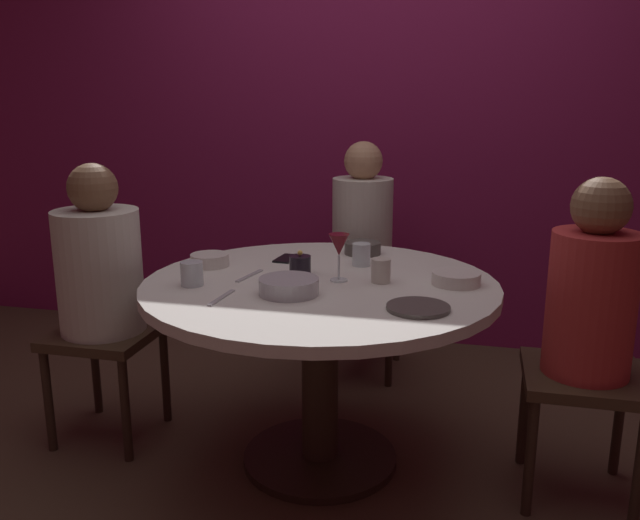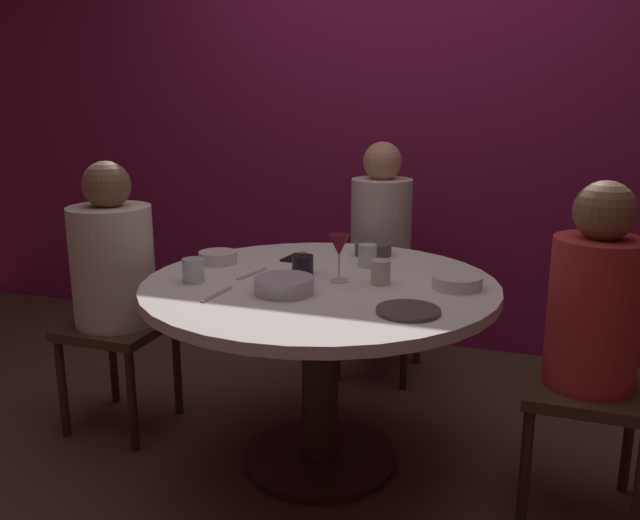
% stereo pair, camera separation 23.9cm
% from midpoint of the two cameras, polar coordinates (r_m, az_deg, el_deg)
% --- Properties ---
extents(ground_plane, '(8.00, 8.00, 0.00)m').
position_cam_midpoint_polar(ground_plane, '(2.71, 2.64, -17.02)').
color(ground_plane, '#4C3828').
extents(back_wall, '(6.00, 0.10, 2.60)m').
position_cam_midpoint_polar(back_wall, '(3.74, 9.43, 12.38)').
color(back_wall, maroon).
rests_on(back_wall, ground).
extents(dining_table, '(1.31, 1.31, 0.74)m').
position_cam_midpoint_polar(dining_table, '(2.46, 2.80, -5.37)').
color(dining_table, silver).
rests_on(dining_table, ground).
extents(seated_diner_left, '(0.40, 0.40, 1.15)m').
position_cam_midpoint_polar(seated_diner_left, '(2.80, -15.21, -0.63)').
color(seated_diner_left, '#3F2D1E').
rests_on(seated_diner_left, ground).
extents(seated_diner_back, '(0.40, 0.40, 1.18)m').
position_cam_midpoint_polar(seated_diner_back, '(3.28, 7.39, 2.16)').
color(seated_diner_back, '#3F2D1E').
rests_on(seated_diner_back, ground).
extents(seated_diner_right, '(0.40, 0.40, 1.15)m').
position_cam_midpoint_polar(seated_diner_right, '(2.35, 25.40, -4.41)').
color(seated_diner_right, '#3F2D1E').
rests_on(seated_diner_right, ground).
extents(candle_holder, '(0.08, 0.08, 0.10)m').
position_cam_midpoint_polar(candle_holder, '(2.49, 1.23, -0.44)').
color(candle_holder, black).
rests_on(candle_holder, dining_table).
extents(wine_glass, '(0.08, 0.08, 0.18)m').
position_cam_midpoint_polar(wine_glass, '(2.38, 4.54, 1.07)').
color(wine_glass, silver).
rests_on(wine_glass, dining_table).
extents(dinner_plate, '(0.20, 0.20, 0.01)m').
position_cam_midpoint_polar(dinner_plate, '(2.10, 10.92, -4.39)').
color(dinner_plate, '#4C4742').
rests_on(dinner_plate, dining_table).
extents(cell_phone, '(0.08, 0.15, 0.01)m').
position_cam_midpoint_polar(cell_phone, '(2.74, 0.30, 0.17)').
color(cell_phone, black).
rests_on(cell_phone, dining_table).
extents(bowl_serving_large, '(0.21, 0.21, 0.06)m').
position_cam_midpoint_polar(bowl_serving_large, '(2.26, -0.09, -2.24)').
color(bowl_serving_large, '#B7B7BC').
rests_on(bowl_serving_large, dining_table).
extents(bowl_salad_center, '(0.16, 0.16, 0.05)m').
position_cam_midpoint_polar(bowl_salad_center, '(2.82, 7.05, 0.91)').
color(bowl_salad_center, '#4C4742').
rests_on(bowl_salad_center, dining_table).
extents(bowl_small_white, '(0.17, 0.17, 0.05)m').
position_cam_midpoint_polar(bowl_small_white, '(2.39, 14.64, -1.90)').
color(bowl_small_white, silver).
rests_on(bowl_small_white, dining_table).
extents(bowl_sauce_side, '(0.15, 0.15, 0.05)m').
position_cam_midpoint_polar(bowl_sauce_side, '(2.68, -6.35, 0.21)').
color(bowl_sauce_side, silver).
rests_on(bowl_sauce_side, dining_table).
extents(cup_near_candle, '(0.07, 0.07, 0.09)m').
position_cam_midpoint_polar(cup_near_candle, '(2.62, 6.75, 0.35)').
color(cup_near_candle, silver).
rests_on(cup_near_candle, dining_table).
extents(cup_by_left_diner, '(0.08, 0.08, 0.09)m').
position_cam_midpoint_polar(cup_by_left_diner, '(2.42, -8.16, -0.92)').
color(cup_by_left_diner, silver).
rests_on(cup_by_left_diner, dining_table).
extents(cup_by_right_diner, '(0.07, 0.07, 0.09)m').
position_cam_midpoint_polar(cup_by_right_diner, '(2.39, 8.15, -1.09)').
color(cup_by_right_diner, beige).
rests_on(cup_by_right_diner, dining_table).
extents(fork_near_plate, '(0.03, 0.18, 0.01)m').
position_cam_midpoint_polar(fork_near_plate, '(2.25, -5.93, -3.04)').
color(fork_near_plate, '#B7B7BC').
rests_on(fork_near_plate, dining_table).
extents(knife_near_plate, '(0.05, 0.18, 0.01)m').
position_cam_midpoint_polar(knife_near_plate, '(2.50, -3.21, -1.27)').
color(knife_near_plate, '#B7B7BC').
rests_on(knife_near_plate, dining_table).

